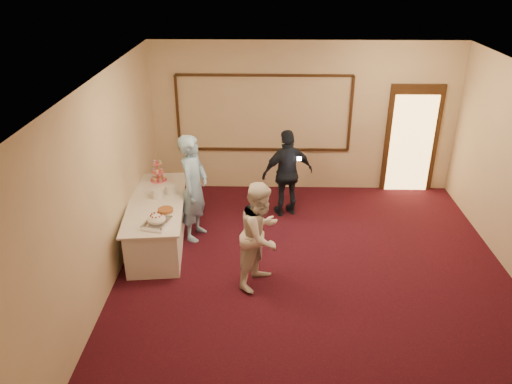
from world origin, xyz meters
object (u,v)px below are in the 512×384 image
at_px(man, 194,188).
at_px(plate_stack_b, 170,189).
at_px(plate_stack_a, 157,193).
at_px(buffet_table, 158,222).
at_px(pavlova_tray, 157,221).
at_px(cupcake_stand, 158,172).
at_px(guest, 288,173).
at_px(woman, 261,235).
at_px(tart, 166,211).

bearing_deg(man, plate_stack_b, 91.23).
xyz_separation_m(plate_stack_a, man, (0.60, 0.07, 0.07)).
distance_m(buffet_table, man, 0.83).
height_order(pavlova_tray, man, man).
xyz_separation_m(pavlova_tray, plate_stack_a, (-0.17, 0.92, 0.01)).
relative_size(cupcake_stand, guest, 0.26).
xyz_separation_m(pavlova_tray, guest, (2.02, 1.87, -0.02)).
distance_m(buffet_table, guest, 2.49).
bearing_deg(man, buffet_table, 123.40).
height_order(buffet_table, pavlova_tray, pavlova_tray).
distance_m(woman, guest, 2.23).
bearing_deg(pavlova_tray, plate_stack_b, 89.42).
bearing_deg(guest, woman, 59.63).
relative_size(plate_stack_a, plate_stack_b, 1.08).
relative_size(plate_stack_a, man, 0.11).
bearing_deg(buffet_table, man, 18.73).
height_order(plate_stack_b, woman, woman).
height_order(cupcake_stand, man, man).
bearing_deg(man, tart, 161.71).
height_order(plate_stack_a, man, man).
relative_size(tart, woman, 0.17).
distance_m(cupcake_stand, plate_stack_b, 0.61).
bearing_deg(guest, cupcake_stand, -12.52).
bearing_deg(woman, buffet_table, 86.85).
xyz_separation_m(woman, guest, (0.46, 2.18, 0.01)).
relative_size(pavlova_tray, cupcake_stand, 1.21).
height_order(cupcake_stand, guest, guest).
bearing_deg(woman, guest, 17.43).
bearing_deg(plate_stack_b, buffet_table, -121.71).
distance_m(plate_stack_b, woman, 2.10).
bearing_deg(pavlova_tray, woman, -11.43).
bearing_deg(plate_stack_a, guest, 23.34).
relative_size(buffet_table, tart, 8.53).
distance_m(plate_stack_a, guest, 2.39).
distance_m(buffet_table, woman, 2.11).
bearing_deg(tart, plate_stack_b, 93.56).
xyz_separation_m(plate_stack_a, guest, (2.19, 0.95, -0.03)).
distance_m(pavlova_tray, woman, 1.60).
distance_m(cupcake_stand, woman, 2.69).
distance_m(plate_stack_b, tart, 0.68).
relative_size(cupcake_stand, man, 0.23).
height_order(man, guest, man).
bearing_deg(man, plate_stack_a, 111.78).
relative_size(buffet_table, woman, 1.48).
distance_m(tart, woman, 1.68).
bearing_deg(cupcake_stand, pavlova_tray, -79.70).
height_order(tart, woman, woman).
relative_size(buffet_table, plate_stack_b, 13.11).
distance_m(plate_stack_a, tart, 0.55).
bearing_deg(guest, pavlova_tray, 24.17).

